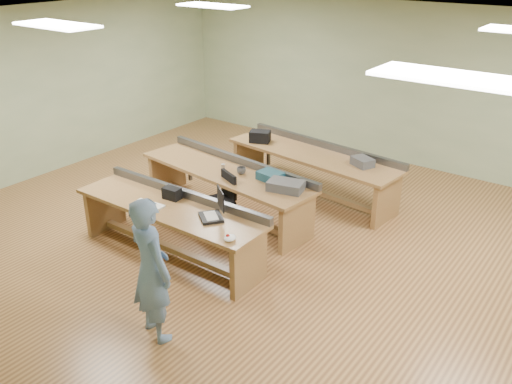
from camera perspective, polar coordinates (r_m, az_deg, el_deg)
floor at (r=7.84m, az=2.82°, el=-5.19°), size 10.00×10.00×0.00m
ceiling at (r=6.87m, az=3.36°, el=17.09°), size 10.00×10.00×0.00m
wall_back at (r=10.66m, az=15.34°, el=10.75°), size 10.00×0.04×3.00m
wall_front at (r=4.75m, az=-25.16°, el=-8.20°), size 10.00×0.04×3.00m
wall_left at (r=10.71m, az=-20.14°, el=10.19°), size 0.04×8.00×3.00m
fluor_panels at (r=6.88m, az=3.35°, el=16.84°), size 6.20×3.50×0.03m
workbench_front at (r=7.35m, az=-8.93°, el=-2.73°), size 2.86×0.79×0.86m
workbench_mid at (r=8.39m, az=-3.05°, el=1.15°), size 3.14×1.16×0.86m
workbench_back at (r=9.11m, az=6.04°, el=3.00°), size 3.15×1.15×0.86m
person at (r=5.78m, az=-10.97°, el=-8.03°), size 0.68×0.53×1.64m
laptop_base at (r=6.84m, az=-4.75°, el=-2.66°), size 0.42×0.41×0.04m
laptop_screen at (r=6.76m, az=-3.75°, el=-0.71°), size 0.27×0.21×0.26m
keyboard at (r=7.31m, az=-11.16°, el=-1.27°), size 0.44×0.18×0.03m
trackball_mouse at (r=6.33m, az=-2.76°, el=-4.85°), size 0.18×0.20×0.07m
camera_bag at (r=7.41m, az=-8.84°, el=-0.14°), size 0.25×0.17×0.16m
task_chair at (r=8.05m, az=-3.78°, el=-1.82°), size 0.62×0.62×0.88m
parts_bin_teal at (r=7.92m, az=1.52°, el=1.70°), size 0.39×0.31×0.12m
parts_bin_grey at (r=7.59m, az=3.15°, el=0.66°), size 0.55×0.42×0.13m
mug at (r=8.14m, az=-1.56°, el=2.27°), size 0.17×0.17×0.11m
drinks_can at (r=8.24m, az=-3.49°, el=2.56°), size 0.08×0.08×0.12m
storage_box_back at (r=9.49m, az=0.42°, el=5.87°), size 0.41×0.36×0.20m
tray_back at (r=8.60m, az=11.15°, el=3.13°), size 0.40×0.36×0.13m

